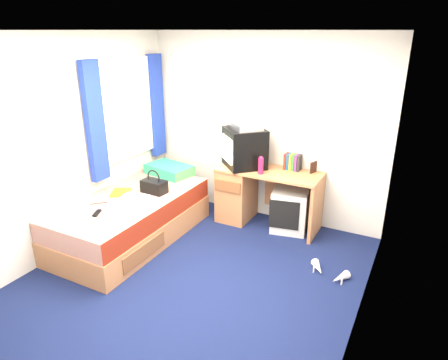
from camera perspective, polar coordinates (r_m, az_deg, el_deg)
The scene contains 20 objects.
ground at distance 4.30m, azimuth -3.91°, elevation -13.37°, with size 3.40×3.40×0.00m, color #0C1438.
room_shell at distance 3.69m, azimuth -4.45°, elevation 5.67°, with size 3.40×3.40×3.40m.
bed at distance 4.96m, azimuth -13.05°, elevation -5.40°, with size 1.01×2.00×0.54m.
pillow at distance 5.51m, azimuth -7.82°, elevation 1.45°, with size 0.61×0.39×0.13m, color teal.
desk at distance 5.26m, azimuth 3.63°, elevation -1.69°, with size 1.30×0.55×0.75m.
storage_cube at distance 5.13m, azimuth 9.39°, elevation -4.21°, with size 0.43×0.43×0.54m, color silver.
crt_tv at distance 5.09m, azimuth 2.92°, elevation 4.64°, with size 0.68×0.68×0.49m.
vcr at distance 5.02m, azimuth 3.03°, elevation 7.81°, with size 0.44×0.32×0.08m, color #B6B6B8.
book_row at distance 5.08m, azimuth 9.79°, elevation 2.56°, with size 0.20×0.13×0.20m.
picture_frame at distance 5.02m, azimuth 12.66°, elevation 1.79°, with size 0.02×0.12×0.14m, color black.
pink_water_bottle at distance 4.87m, azimuth 5.27°, elevation 1.98°, with size 0.06×0.06×0.20m, color #D21D50.
aerosol_can at distance 5.06m, azimuth 5.22°, elevation 2.60°, with size 0.05×0.05×0.18m, color silver.
handbag at distance 4.92m, azimuth -9.96°, elevation -0.84°, with size 0.32×0.19×0.29m.
towel at distance 4.61m, azimuth -12.78°, elevation -3.01°, with size 0.30×0.25×0.10m, color white.
magazine at distance 5.02m, azimuth -14.55°, elevation -1.73°, with size 0.21×0.28×0.01m, color yellow.
water_bottle at distance 4.79m, azimuth -17.48°, elevation -2.74°, with size 0.07×0.07×0.20m, color silver.
colour_swatch_fan at distance 4.36m, azimuth -18.03°, elevation -5.64°, with size 0.22×0.06×0.01m, color gold.
remote_control at distance 4.53m, azimuth -17.71°, elevation -4.53°, with size 0.05×0.16×0.02m, color black.
window_assembly at distance 5.31m, azimuth -13.63°, elevation 9.42°, with size 0.11×1.42×1.40m.
white_heels at distance 4.39m, azimuth 14.75°, elevation -12.68°, with size 0.44×0.31×0.09m.
Camera 1 is at (1.91, -3.01, 2.40)m, focal length 32.00 mm.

